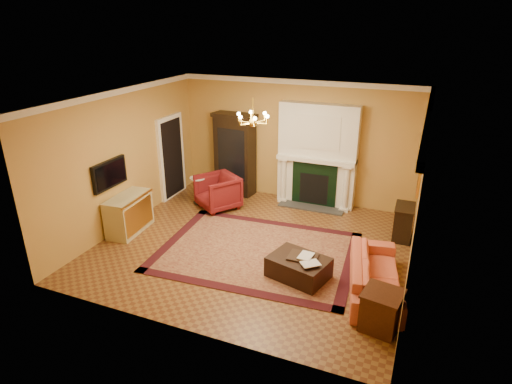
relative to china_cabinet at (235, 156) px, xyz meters
The scene contains 26 objects.
floor 3.10m from the china_cabinet, 58.17° to the right, with size 6.00×5.50×0.02m, color brown.
ceiling 3.55m from the china_cabinet, 58.17° to the right, with size 6.00×5.50×0.02m, color white.
wall_back 1.64m from the china_cabinet, ahead, with size 6.00×0.02×3.00m, color #B28E3F.
wall_front 5.49m from the china_cabinet, 73.60° to the right, with size 6.00×0.02×3.00m, color #B28E3F.
wall_left 2.93m from the china_cabinet, 120.46° to the right, with size 0.02×5.50×3.00m, color #B28E3F.
wall_right 5.21m from the china_cabinet, 28.66° to the right, with size 0.02×5.50×3.00m, color #B28E3F.
fireplace 2.15m from the china_cabinet, ahead, with size 1.90×0.70×2.50m.
crown_molding 2.91m from the china_cabinet, 44.78° to the right, with size 6.00×5.50×0.12m.
doorway 1.62m from the china_cabinet, 150.72° to the right, with size 0.08×1.05×2.10m.
tv_panel 3.41m from the china_cabinet, 114.38° to the right, with size 0.09×0.95×0.58m.
gilt_mirror 4.69m from the china_cabinet, 13.58° to the right, with size 0.06×0.76×1.05m.
chandelier 3.34m from the china_cabinet, 58.17° to the right, with size 0.63×0.55×0.53m.
oriental_rug 3.36m from the china_cabinet, 57.59° to the right, with size 3.82×2.86×0.02m, color #450E11.
china_cabinet is the anchor object (origin of this frame).
wingback_armchair 1.21m from the china_cabinet, 88.50° to the right, with size 0.89×0.83×0.91m, color maroon.
pedestal_table 1.31m from the china_cabinet, 118.98° to the right, with size 0.38×0.38×0.68m.
commode 3.20m from the china_cabinet, 112.16° to the right, with size 0.52×1.11×0.82m, color #BEB58B.
coral_sofa 5.16m from the china_cabinet, 37.74° to the right, with size 2.06×0.60×0.81m, color #C95C3F.
end_table 5.95m from the china_cabinet, 43.79° to the right, with size 0.51×0.51×0.60m, color #3E1F11.
console_table 4.49m from the china_cabinet, 13.07° to the right, with size 0.36×0.63×0.71m, color black.
leather_ottoman 4.32m from the china_cabinet, 49.82° to the right, with size 1.01×0.73×0.37m, color black.
ottoman_tray 4.30m from the china_cabinet, 48.89° to the right, with size 0.50×0.39×0.03m, color black.
book_a 4.23m from the china_cabinet, 49.51° to the right, with size 0.23×0.03×0.31m, color gray.
book_b 4.46m from the china_cabinet, 48.80° to the right, with size 0.23×0.02×0.31m, color gray.
topiary_left 1.69m from the china_cabinet, ahead, with size 0.16×0.16×0.42m.
topiary_right 2.80m from the china_cabinet, ahead, with size 0.17×0.17×0.46m.
Camera 1 is at (2.97, -7.10, 4.33)m, focal length 30.00 mm.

